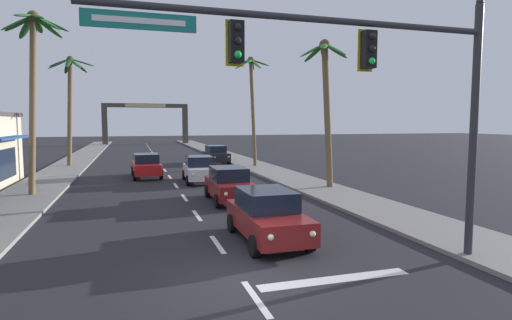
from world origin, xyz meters
The scene contains 15 objects.
ground_plane centered at (0.00, 0.00, 0.00)m, with size 220.00×220.00×0.00m, color #232328.
sidewalk_right centered at (7.80, 20.00, 0.07)m, with size 3.20×110.00×0.14m, color gray.
sidewalk_left centered at (-7.80, 20.00, 0.07)m, with size 3.20×110.00×0.14m, color gray.
lane_markings centered at (0.46, 19.12, 0.00)m, with size 4.28×86.56×0.01m.
traffic_signal_mast centered at (3.35, -0.27, 5.06)m, with size 10.33×0.41×7.23m.
sedan_lead_at_stop_bar centered at (1.65, 3.07, 0.85)m, with size 1.96×4.45×1.68m.
sedan_third_in_queue centered at (2.01, 10.05, 0.85)m, with size 2.00×4.47×1.68m.
sedan_fifth_in_queue centered at (1.64, 17.02, 0.85)m, with size 2.08×4.50×1.68m.
sedan_oncoming_far centered at (-1.57, 20.30, 0.85)m, with size 2.06×4.49×1.68m.
sedan_parked_nearest_kerb centered at (5.10, 28.68, 0.85)m, with size 2.05×4.49×1.68m.
palm_left_second centered at (-7.21, 14.17, 6.92)m, with size 3.24×3.41×9.49m.
palm_left_third centered at (-7.46, 29.21, 6.47)m, with size 3.87×3.57×9.52m.
palm_right_second centered at (8.15, 11.98, 5.77)m, with size 3.14×3.14×8.53m.
palm_right_third centered at (7.36, 24.30, 6.64)m, with size 3.02×2.97×9.38m.
town_gateway_arch centered at (0.00, 65.03, 4.56)m, with size 14.48×0.90×7.11m.
Camera 1 is at (-2.54, -9.46, 3.89)m, focal length 28.83 mm.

